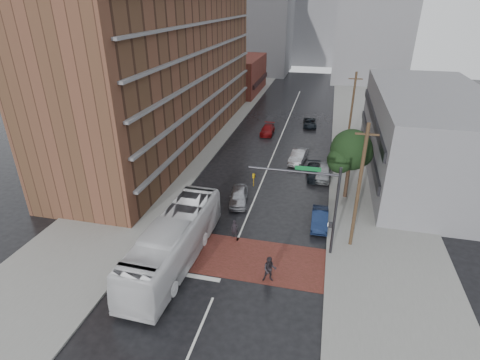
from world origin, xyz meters
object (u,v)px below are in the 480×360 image
Objects in this scene: pedestrian_b at (270,269)px; car_parked_far at (324,172)px; car_parked_near at (320,219)px; pedestrian_a at (235,229)px; car_travel_a at (239,196)px; car_travel_b at (298,156)px; suv_travel at (310,123)px; transit_bus at (174,241)px; car_parked_mid at (315,172)px; car_travel_c at (267,130)px.

pedestrian_b is 17.76m from car_parked_far.
pedestrian_a is at bearing -154.01° from car_parked_near.
car_travel_a is 10.63m from car_parked_far.
car_travel_b reaches higher than suv_travel.
car_travel_b is 1.05× the size of car_parked_far.
transit_bus is 35.78m from suv_travel.
car_travel_a is at bearing 162.63° from car_parked_near.
transit_bus is 19.33m from car_parked_mid.
car_travel_a is at bearing 93.21° from pedestrian_a.
transit_bus is 3.04× the size of car_parked_mid.
car_parked_mid is at bearing 71.92° from pedestrian_b.
car_parked_mid is (-0.97, 9.61, -0.04)m from car_parked_near.
car_travel_c is 15.01m from car_parked_mid.
pedestrian_b is at bearing -112.12° from car_parked_near.
pedestrian_b is (7.07, -0.50, -0.79)m from transit_bus.
transit_bus is 21.97m from car_travel_b.
transit_bus is 5.39m from pedestrian_a.
suv_travel is 18.19m from car_parked_far.
car_travel_c is at bearing 113.46° from car_parked_mid.
suv_travel is 0.98× the size of car_parked_mid.
car_travel_b is at bearing 73.11° from transit_bus.
pedestrian_a is at bearing -89.08° from car_travel_a.
car_parked_near is 0.94× the size of car_parked_mid.
car_travel_b reaches higher than car_parked_mid.
car_travel_a is at bearing -106.51° from suv_travel.
pedestrian_b reaches higher than car_parked_mid.
car_parked_far is (6.61, 13.00, -0.06)m from pedestrian_a.
transit_bus reaches higher than car_travel_b.
car_parked_mid is at bearing -53.11° from car_travel_b.
transit_bus reaches higher than pedestrian_a.
car_travel_a is at bearing -131.61° from car_parked_far.
car_parked_near is at bearing 19.96° from pedestrian_a.
transit_bus reaches higher than pedestrian_b.
car_parked_near reaches higher than car_parked_mid.
car_travel_b is at bearing 78.78° from pedestrian_b.
car_travel_b is 1.09× the size of suv_travel.
suv_travel is at bearing 102.85° from car_parked_far.
car_parked_near is (2.69, -27.59, 0.07)m from suv_travel.
pedestrian_b is at bearing -74.95° from car_travel_a.
car_parked_far is at bearing -58.01° from car_travel_c.
car_travel_b is at bearing -97.07° from suv_travel.
car_travel_c is at bearing 109.01° from car_parked_near.
car_parked_near reaches higher than suv_travel.
car_travel_a is (-1.03, 5.61, -0.08)m from pedestrian_a.
car_parked_near is at bearing 57.67° from pedestrian_b.
car_parked_mid is (1.72, -17.99, 0.04)m from suv_travel.
transit_bus is at bearing -124.18° from car_parked_mid.
car_travel_c is (-0.71, 20.46, -0.09)m from car_travel_a.
car_travel_b is 13.76m from car_parked_near.
car_travel_a is 25.86m from suv_travel.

